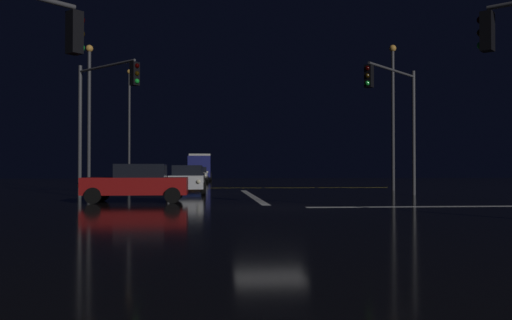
{
  "coord_description": "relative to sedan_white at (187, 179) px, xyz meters",
  "views": [
    {
      "loc": [
        -2.13,
        -18.86,
        1.37
      ],
      "look_at": [
        0.52,
        11.83,
        1.89
      ],
      "focal_mm": 37.62,
      "sensor_mm": 36.0,
      "label": 1
    }
  ],
  "objects": [
    {
      "name": "sedan_orange",
      "position": [
        -0.23,
        18.55,
        0.0
      ],
      "size": [
        2.02,
        4.33,
        1.57
      ],
      "color": "#C66014",
      "rests_on": "ground"
    },
    {
      "name": "centre_line_ns",
      "position": [
        3.36,
        9.02,
        -0.8
      ],
      "size": [
        22.0,
        0.15,
        0.01
      ],
      "color": "yellow",
      "rests_on": "ground"
    },
    {
      "name": "streetlamp_left_far",
      "position": [
        -5.97,
        19.02,
        5.06
      ],
      "size": [
        0.44,
        0.44,
        10.31
      ],
      "color": "#424247",
      "rests_on": "ground"
    },
    {
      "name": "sedan_blue",
      "position": [
        -0.17,
        6.74,
        0.0
      ],
      "size": [
        2.02,
        4.33,
        1.57
      ],
      "color": "navy",
      "rests_on": "ground"
    },
    {
      "name": "streetlamp_right_near",
      "position": [
        12.69,
        3.02,
        4.48
      ],
      "size": [
        0.44,
        0.44,
        9.18
      ],
      "color": "#424247",
      "rests_on": "ground"
    },
    {
      "name": "stop_line_north",
      "position": [
        3.36,
        -2.58,
        -0.8
      ],
      "size": [
        0.35,
        14.09,
        0.01
      ],
      "color": "white",
      "rests_on": "ground"
    },
    {
      "name": "streetlamp_left_near",
      "position": [
        -5.97,
        3.02,
        4.29
      ],
      "size": [
        0.44,
        0.44,
        8.81
      ],
      "color": "#424247",
      "rests_on": "ground"
    },
    {
      "name": "sedan_red_crossing",
      "position": [
        -1.75,
        -7.28,
        0.0
      ],
      "size": [
        4.33,
        2.02,
        1.57
      ],
      "color": "maroon",
      "rests_on": "ground"
    },
    {
      "name": "traffic_signal_nw",
      "position": [
        -3.96,
        -3.49,
        3.74
      ],
      "size": [
        3.45,
        3.45,
        6.57
      ],
      "color": "#4C4C51",
      "rests_on": "ground"
    },
    {
      "name": "crosswalk_bar_east",
      "position": [
        11.69,
        -10.8,
        -0.8
      ],
      "size": [
        14.09,
        0.4,
        0.01
      ],
      "color": "white",
      "rests_on": "ground"
    },
    {
      "name": "sedan_silver",
      "position": [
        0.09,
        24.14,
        0.0
      ],
      "size": [
        2.02,
        4.33,
        1.57
      ],
      "color": "#B7B7BC",
      "rests_on": "ground"
    },
    {
      "name": "sedan_black",
      "position": [
        -0.09,
        12.62,
        0.0
      ],
      "size": [
        2.02,
        4.33,
        1.57
      ],
      "color": "black",
      "rests_on": "ground"
    },
    {
      "name": "sedan_white",
      "position": [
        0.0,
        0.0,
        0.0
      ],
      "size": [
        2.02,
        4.33,
        1.57
      ],
      "color": "silver",
      "rests_on": "ground"
    },
    {
      "name": "box_truck",
      "position": [
        0.09,
        31.58,
        0.91
      ],
      "size": [
        2.68,
        8.28,
        3.08
      ],
      "color": "navy",
      "rests_on": "ground"
    },
    {
      "name": "ground",
      "position": [
        3.36,
        -10.8,
        -0.85
      ],
      "size": [
        120.0,
        120.0,
        0.1
      ],
      "primitive_type": "cube",
      "color": "black"
    },
    {
      "name": "traffic_signal_ne",
      "position": [
        10.53,
        -3.63,
        3.76
      ],
      "size": [
        3.78,
        3.78,
        6.56
      ],
      "color": "#4C4C51",
      "rests_on": "ground"
    }
  ]
}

